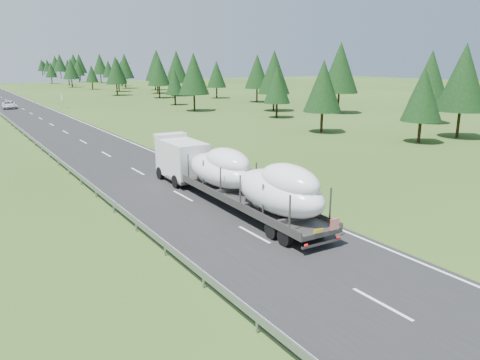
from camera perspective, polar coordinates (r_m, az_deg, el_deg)
ground at (r=26.03m, az=1.71°, el=-6.69°), size 400.00×400.00×0.00m
road_surface at (r=121.20m, az=-26.21°, el=8.52°), size 10.00×400.00×0.02m
marker_posts at (r=176.44m, az=-26.31°, el=10.08°), size 0.13×350.08×1.00m
highway_sign at (r=102.49m, az=-20.92°, el=9.24°), size 0.08×0.90×2.60m
tree_line_right at (r=154.85m, az=-12.52°, el=13.19°), size 27.80×358.37×12.59m
boat_truck at (r=30.33m, az=-0.90°, el=0.67°), size 3.14×19.31×3.96m
distant_van at (r=104.79m, az=-26.34°, el=8.22°), size 2.93×5.61×1.51m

